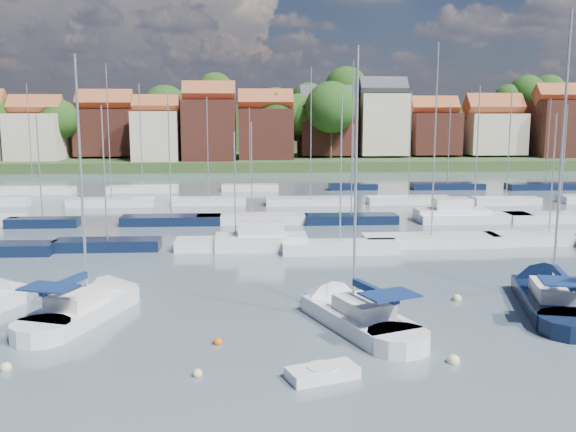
{
  "coord_description": "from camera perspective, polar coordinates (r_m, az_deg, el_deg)",
  "views": [
    {
      "loc": [
        -6.15,
        -28.49,
        10.57
      ],
      "look_at": [
        -3.58,
        14.0,
        3.6
      ],
      "focal_mm": 40.0,
      "sensor_mm": 36.0,
      "label": 1
    }
  ],
  "objects": [
    {
      "name": "buoy_c",
      "position": [
        30.18,
        -6.25,
        -11.26
      ],
      "size": [
        0.44,
        0.44,
        0.44
      ],
      "primitive_type": "sphere",
      "color": "#D85914",
      "rests_on": "ground"
    },
    {
      "name": "buoy_b",
      "position": [
        26.92,
        -8.03,
        -13.91
      ],
      "size": [
        0.41,
        0.41,
        0.41
      ],
      "primitive_type": "sphere",
      "color": "beige",
      "rests_on": "ground"
    },
    {
      "name": "ground",
      "position": [
        69.58,
        1.66,
        0.56
      ],
      "size": [
        260.0,
        260.0,
        0.0
      ],
      "primitive_type": "plane",
      "color": "#4A5864",
      "rests_on": "ground"
    },
    {
      "name": "buoy_e",
      "position": [
        37.77,
        14.79,
        -7.26
      ],
      "size": [
        0.51,
        0.51,
        0.51
      ],
      "primitive_type": "sphere",
      "color": "beige",
      "rests_on": "ground"
    },
    {
      "name": "sailboat_left",
      "position": [
        36.06,
        -16.74,
        -7.55
      ],
      "size": [
        6.19,
        10.97,
        14.51
      ],
      "rotation": [
        0.0,
        0.0,
        1.23
      ],
      "color": "silver",
      "rests_on": "ground"
    },
    {
      "name": "buoy_a",
      "position": [
        29.61,
        -23.75,
        -12.44
      ],
      "size": [
        0.48,
        0.48,
        0.48
      ],
      "primitive_type": "sphere",
      "color": "beige",
      "rests_on": "ground"
    },
    {
      "name": "sailboat_navy",
      "position": [
        39.24,
        22.08,
        -6.49
      ],
      "size": [
        6.17,
        12.84,
        17.16
      ],
      "rotation": [
        0.0,
        0.0,
        1.33
      ],
      "color": "black",
      "rests_on": "ground"
    },
    {
      "name": "buoy_d",
      "position": [
        28.81,
        14.49,
        -12.54
      ],
      "size": [
        0.55,
        0.55,
        0.55
      ],
      "primitive_type": "sphere",
      "color": "beige",
      "rests_on": "ground"
    },
    {
      "name": "tender",
      "position": [
        26.41,
        3.09,
        -13.75
      ],
      "size": [
        3.09,
        2.16,
        0.61
      ],
      "rotation": [
        0.0,
        0.0,
        0.33
      ],
      "color": "silver",
      "rests_on": "ground"
    },
    {
      "name": "marina_field",
      "position": [
        64.95,
        3.72,
        0.3
      ],
      "size": [
        79.62,
        41.41,
        15.93
      ],
      "color": "silver",
      "rests_on": "ground"
    },
    {
      "name": "sailboat_centre",
      "position": [
        33.38,
        5.15,
        -8.55
      ],
      "size": [
        6.68,
        11.17,
        14.82
      ],
      "rotation": [
        0.0,
        0.0,
        1.95
      ],
      "color": "silver",
      "rests_on": "ground"
    },
    {
      "name": "far_shore_town",
      "position": [
        161.49,
        -0.48,
        7.19
      ],
      "size": [
        212.46,
        90.0,
        22.27
      ],
      "color": "#394A25",
      "rests_on": "ground"
    }
  ]
}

